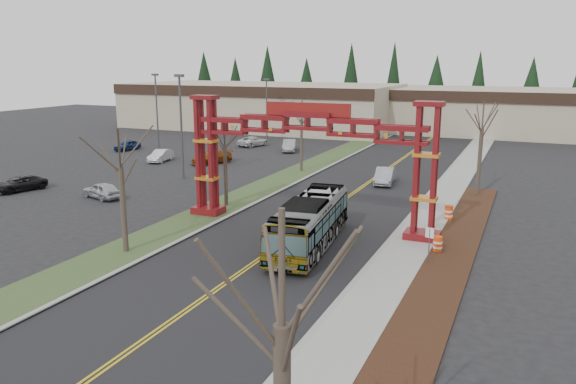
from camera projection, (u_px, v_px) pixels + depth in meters
The scene contains 34 objects.
ground at pixel (145, 340), 23.24m from camera, with size 200.00×200.00×0.00m, color black.
road at pixel (339, 204), 45.54m from camera, with size 12.00×110.00×0.02m, color black.
lane_line_left at pixel (337, 203), 45.58m from camera, with size 0.12×100.00×0.01m, color gold.
lane_line_right at pixel (340, 204), 45.49m from camera, with size 0.12×100.00×0.01m, color gold.
curb_right at pixel (415, 211), 43.12m from camera, with size 0.30×110.00×0.15m, color gray.
sidewalk_right at pixel (434, 213), 42.55m from camera, with size 2.60×110.00×0.14m, color gray.
landscape_strip at pixel (436, 290), 28.16m from camera, with size 2.60×50.00×0.12m, color black.
grass_median at pixel (251, 194), 48.66m from camera, with size 4.00×110.00×0.08m, color #384B25.
curb_left at pixel (270, 196), 47.93m from camera, with size 0.30×110.00×0.15m, color gray.
gateway_arch at pixel (307, 142), 37.94m from camera, with size 18.20×1.60×8.90m.
retail_building_west at pixel (262, 105), 98.31m from camera, with size 46.00×22.30×7.50m.
retail_building_east at pixel (508, 111), 89.85m from camera, with size 38.00×20.30×7.00m.
conifer_treeline at pixel (457, 88), 103.74m from camera, with size 116.10×5.60×13.00m.
transit_bus at pixel (310, 222), 34.67m from camera, with size 2.62×11.18×3.12m, color #9FA2A6.
silver_sedan at pixel (385, 176), 52.82m from camera, with size 1.60×4.59×1.51m, color #A5A8AD.
parked_car_near_a at pixel (102, 190), 47.21m from camera, with size 1.62×4.03×1.37m, color #B5B9BD.
parked_car_near_b at pixel (161, 156), 64.62m from camera, with size 1.45×4.16×1.37m, color white.
parked_car_near_c at pixel (19, 184), 49.96m from camera, with size 2.13×4.63×1.29m, color black.
parked_car_mid_a at pixel (212, 157), 63.35m from camera, with size 2.00×4.92×1.43m, color #8D4113.
parked_car_mid_b at pixel (127, 145), 72.87m from camera, with size 1.55×3.85×1.31m, color navy.
parked_car_far_a at pixel (289, 146), 72.03m from camera, with size 1.58×4.53×1.49m, color #9A9AA2.
parked_car_far_b at pixel (253, 141), 76.49m from camera, with size 2.20×4.76×1.32m, color white.
bare_tree_median_near at pixel (120, 167), 32.81m from camera, with size 3.38×3.38×7.48m.
bare_tree_median_mid at pixel (225, 145), 43.74m from camera, with size 3.01×3.01×6.89m.
bare_tree_median_far at pixel (302, 120), 57.67m from camera, with size 2.88×2.88×7.38m.
bare_tree_right_near at pixel (282, 328), 10.44m from camera, with size 3.43×3.43×8.73m.
bare_tree_right_far at pixel (482, 129), 47.00m from camera, with size 3.39×3.39×8.02m.
light_pole_near at pixel (181, 119), 54.05m from camera, with size 0.88×0.44×10.10m.
light_pole_mid at pixel (157, 106), 73.05m from camera, with size 0.85×0.42×9.76m.
light_pole_far at pixel (267, 105), 81.37m from camera, with size 0.77×0.39×8.90m.
street_sign at pixel (429, 238), 31.49m from camera, with size 0.50×0.15×2.20m.
barrel_south at pixel (438, 244), 33.76m from camera, with size 0.56×0.56×1.03m.
barrel_mid at pixel (431, 233), 36.29m from camera, with size 0.48×0.48×0.89m.
barrel_north at pixel (449, 213), 40.58m from camera, with size 0.60×0.60×1.11m.
Camera 1 is at (13.96, -17.08, 11.25)m, focal length 35.00 mm.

